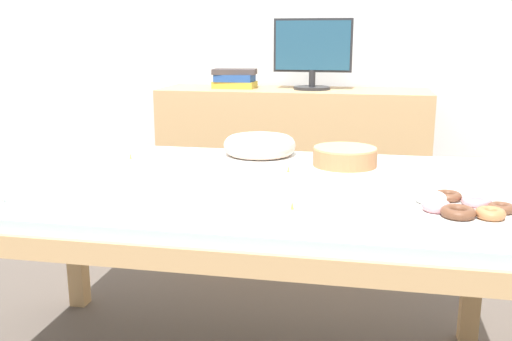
# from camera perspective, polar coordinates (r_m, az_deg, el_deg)

# --- Properties ---
(wall_back) EXTENTS (8.00, 0.10, 2.60)m
(wall_back) POSITION_cam_1_polar(r_m,az_deg,el_deg) (3.46, 4.58, 15.24)
(wall_back) COLOR silver
(wall_back) RESTS_ON ground
(dining_table) EXTENTS (1.79, 1.04, 0.73)m
(dining_table) POSITION_cam_1_polar(r_m,az_deg,el_deg) (1.84, -2.09, -3.35)
(dining_table) COLOR silver
(dining_table) RESTS_ON ground
(sideboard) EXTENTS (1.47, 0.44, 0.90)m
(sideboard) POSITION_cam_1_polar(r_m,az_deg,el_deg) (3.25, 3.68, 0.23)
(sideboard) COLOR tan
(sideboard) RESTS_ON ground
(computer_monitor) EXTENTS (0.42, 0.20, 0.38)m
(computer_monitor) POSITION_cam_1_polar(r_m,az_deg,el_deg) (3.15, 5.68, 11.50)
(computer_monitor) COLOR #262628
(computer_monitor) RESTS_ON sideboard
(book_stack) EXTENTS (0.25, 0.16, 0.11)m
(book_stack) POSITION_cam_1_polar(r_m,az_deg,el_deg) (3.23, -2.14, 9.18)
(book_stack) COLOR #B29933
(book_stack) RESTS_ON sideboard
(cake_chocolate_round) EXTENTS (0.27, 0.27, 0.08)m
(cake_chocolate_round) POSITION_cam_1_polar(r_m,az_deg,el_deg) (1.99, 8.87, 1.16)
(cake_chocolate_round) COLOR white
(cake_chocolate_round) RESTS_ON dining_table
(cake_golden_bundt) EXTENTS (0.30, 0.30, 0.08)m
(cake_golden_bundt) POSITION_cam_1_polar(r_m,az_deg,el_deg) (2.14, 0.36, 2.35)
(cake_golden_bundt) COLOR white
(cake_golden_bundt) RESTS_ON dining_table
(pastry_platter) EXTENTS (0.35, 0.35, 0.04)m
(pastry_platter) POSITION_cam_1_polar(r_m,az_deg,el_deg) (1.56, 19.80, -3.70)
(pastry_platter) COLOR white
(pastry_platter) RESTS_ON dining_table
(plate_stack) EXTENTS (0.21, 0.21, 0.04)m
(plate_stack) POSITION_cam_1_polar(r_m,az_deg,el_deg) (1.98, -7.69, 0.65)
(plate_stack) COLOR white
(plate_stack) RESTS_ON dining_table
(tealight_centre) EXTENTS (0.04, 0.04, 0.04)m
(tealight_centre) POSITION_cam_1_polar(r_m,az_deg,el_deg) (1.86, 3.25, -0.34)
(tealight_centre) COLOR silver
(tealight_centre) RESTS_ON dining_table
(tealight_near_cakes) EXTENTS (0.04, 0.04, 0.04)m
(tealight_near_cakes) POSITION_cam_1_polar(r_m,az_deg,el_deg) (2.11, -12.42, 1.00)
(tealight_near_cakes) COLOR silver
(tealight_near_cakes) RESTS_ON dining_table
(tealight_right_edge) EXTENTS (0.04, 0.04, 0.04)m
(tealight_right_edge) POSITION_cam_1_polar(r_m,az_deg,el_deg) (1.47, 3.62, -4.11)
(tealight_right_edge) COLOR silver
(tealight_right_edge) RESTS_ON dining_table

